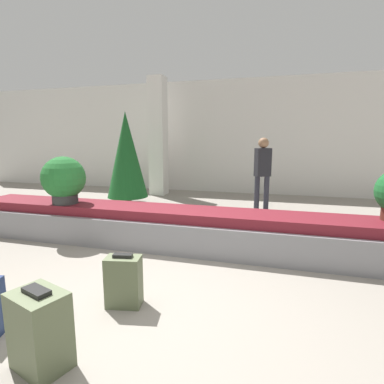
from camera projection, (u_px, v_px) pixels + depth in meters
name	position (u px, v px, depth m)	size (l,w,h in m)	color
ground_plane	(144.00, 308.00, 2.72)	(18.00, 18.00, 0.00)	gray
back_wall	(237.00, 137.00, 8.52)	(18.00, 0.06, 3.20)	silver
carousel	(192.00, 230.00, 4.21)	(7.28, 0.80, 0.55)	gray
pillar	(158.00, 137.00, 8.24)	(0.43, 0.43, 3.20)	silver
suitcase_1	(40.00, 330.00, 1.97)	(0.43, 0.37, 0.56)	#5B6647
suitcase_4	(124.00, 281.00, 2.72)	(0.34, 0.24, 0.50)	#5B6647
potted_plant_1	(64.00, 180.00, 4.51)	(0.64, 0.64, 0.72)	#2D2D2D
traveler_0	(263.00, 168.00, 6.36)	(0.37, 0.32, 1.56)	#282833
decorated_tree	(127.00, 155.00, 6.98)	(0.95, 0.95, 2.17)	#4C331E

